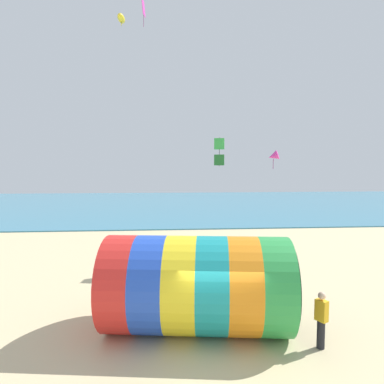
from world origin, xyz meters
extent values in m
plane|color=#CCBA8C|center=(0.00, 0.00, 0.00)|extent=(120.00, 120.00, 0.00)
cube|color=teal|center=(0.00, 38.93, 0.05)|extent=(120.00, 40.00, 0.10)
cylinder|color=red|center=(-3.08, 1.07, 1.61)|extent=(1.42, 3.33, 3.23)
cylinder|color=blue|center=(-2.08, 0.93, 1.61)|extent=(1.42, 3.33, 3.23)
cylinder|color=yellow|center=(-1.08, 0.80, 1.61)|extent=(1.42, 3.33, 3.23)
cylinder|color=teal|center=(-0.08, 0.67, 1.61)|extent=(1.42, 3.33, 3.23)
cylinder|color=orange|center=(0.92, 0.54, 1.61)|extent=(1.42, 3.33, 3.23)
cylinder|color=green|center=(1.92, 0.41, 1.61)|extent=(1.42, 3.33, 3.23)
cylinder|color=black|center=(2.44, 0.34, 1.61)|extent=(0.45, 2.95, 2.97)
cylinder|color=black|center=(3.11, -0.63, 0.43)|extent=(0.24, 0.24, 0.86)
cube|color=yellow|center=(3.11, -0.63, 1.19)|extent=(0.37, 0.42, 0.65)
sphere|color=beige|center=(3.11, -0.63, 1.65)|extent=(0.23, 0.23, 0.23)
ellipsoid|color=yellow|center=(-4.84, 16.65, 16.64)|extent=(0.70, 1.50, 0.62)
cube|color=olive|center=(-4.84, 16.65, 16.33)|extent=(0.03, 0.21, 0.38)
cube|color=#D1339E|center=(-3.24, 17.86, 18.02)|extent=(0.29, 0.87, 1.24)
cylinder|color=#7D1E5E|center=(-3.24, 17.86, 17.16)|extent=(0.03, 0.03, 1.24)
cone|color=#D1339E|center=(4.47, 8.54, 6.11)|extent=(0.84, 0.76, 0.68)
cylinder|color=#7D1E5E|center=(4.47, 8.54, 5.68)|extent=(0.03, 0.03, 0.58)
cube|color=green|center=(1.44, 8.81, 6.80)|extent=(0.66, 0.66, 0.60)
cube|color=#1E642A|center=(1.44, 8.81, 5.89)|extent=(0.66, 0.66, 0.60)
cylinder|color=black|center=(1.44, 8.81, 6.34)|extent=(0.02, 0.02, 1.61)
camera|label=1|loc=(-1.60, -10.36, 5.58)|focal=32.00mm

